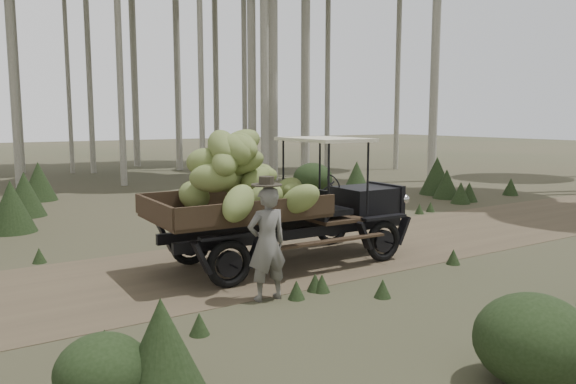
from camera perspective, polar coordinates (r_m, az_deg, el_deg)
name	(u,v)px	position (r m, az deg, el deg)	size (l,w,h in m)	color
ground	(318,252)	(11.81, 3.07, -6.15)	(120.00, 120.00, 0.00)	#473D2B
dirt_track	(318,252)	(11.81, 3.07, -6.13)	(70.00, 4.00, 0.01)	brown
banana_truck	(265,186)	(10.45, -2.39, 0.56)	(5.33, 2.70, 2.70)	black
farmer	(267,242)	(8.63, -2.16, -5.10)	(0.67, 0.50, 1.92)	#605D58
undergrowth	(272,231)	(11.13, -1.64, -4.02)	(23.15, 24.03, 1.40)	#233319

